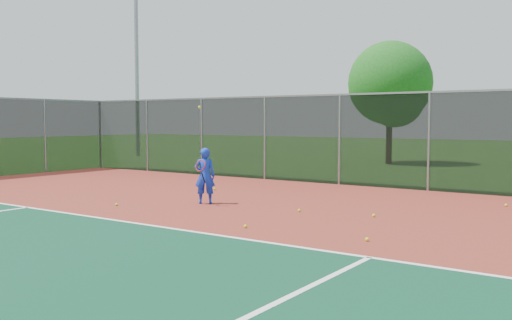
# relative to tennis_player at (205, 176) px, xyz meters

# --- Properties ---
(ground) EXTENTS (120.00, 120.00, 0.00)m
(ground) POSITION_rel_tennis_player_xyz_m (3.86, -6.03, -0.75)
(ground) COLOR #275A19
(ground) RESTS_ON ground
(court_apron) EXTENTS (30.00, 20.00, 0.02)m
(court_apron) POSITION_rel_tennis_player_xyz_m (3.86, -4.03, -0.74)
(court_apron) COLOR maroon
(court_apron) RESTS_ON ground
(fence_back) EXTENTS (30.00, 0.06, 3.03)m
(fence_back) POSITION_rel_tennis_player_xyz_m (3.86, 5.97, 0.82)
(fence_back) COLOR black
(fence_back) RESTS_ON court_apron
(tennis_player) EXTENTS (0.63, 0.71, 2.52)m
(tennis_player) POSITION_rel_tennis_player_xyz_m (0.00, 0.00, 0.00)
(tennis_player) COLOR blue
(tennis_player) RESTS_ON court_apron
(practice_ball_0) EXTENTS (0.07, 0.07, 0.07)m
(practice_ball_0) POSITION_rel_tennis_player_xyz_m (4.40, 0.57, -0.69)
(practice_ball_0) COLOR yellow
(practice_ball_0) RESTS_ON court_apron
(practice_ball_1) EXTENTS (0.07, 0.07, 0.07)m
(practice_ball_1) POSITION_rel_tennis_player_xyz_m (5.32, -1.89, -0.69)
(practice_ball_1) COLOR yellow
(practice_ball_1) RESTS_ON court_apron
(practice_ball_3) EXTENTS (0.07, 0.07, 0.07)m
(practice_ball_3) POSITION_rel_tennis_player_xyz_m (6.50, 3.90, -0.69)
(practice_ball_3) COLOR yellow
(practice_ball_3) RESTS_ON court_apron
(practice_ball_4) EXTENTS (0.07, 0.07, 0.07)m
(practice_ball_4) POSITION_rel_tennis_player_xyz_m (-1.61, 2.39, -0.69)
(practice_ball_4) COLOR yellow
(practice_ball_4) RESTS_ON court_apron
(practice_ball_5) EXTENTS (0.07, 0.07, 0.07)m
(practice_ball_5) POSITION_rel_tennis_player_xyz_m (-1.58, -1.57, -0.69)
(practice_ball_5) COLOR yellow
(practice_ball_5) RESTS_ON court_apron
(practice_ball_6) EXTENTS (0.07, 0.07, 0.07)m
(practice_ball_6) POSITION_rel_tennis_player_xyz_m (2.68, 0.24, -0.69)
(practice_ball_6) COLOR yellow
(practice_ball_6) RESTS_ON court_apron
(practice_ball_7) EXTENTS (0.07, 0.07, 0.07)m
(practice_ball_7) POSITION_rel_tennis_player_xyz_m (2.81, -2.11, -0.69)
(practice_ball_7) COLOR yellow
(practice_ball_7) RESTS_ON court_apron
(floodlight_nw) EXTENTS (0.90, 0.40, 13.32)m
(floodlight_nw) POSITION_rel_tennis_player_xyz_m (-16.07, 12.97, 6.70)
(floodlight_nw) COLOR gray
(floodlight_nw) RESTS_ON ground
(tree_back_left) EXTENTS (4.14, 4.14, 6.08)m
(tree_back_left) POSITION_rel_tennis_player_xyz_m (-1.23, 15.81, 3.07)
(tree_back_left) COLOR #392714
(tree_back_left) RESTS_ON ground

